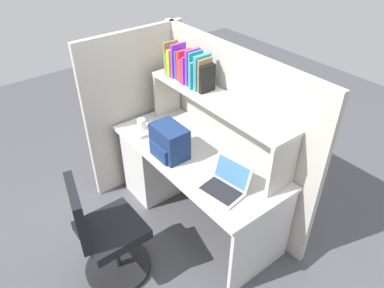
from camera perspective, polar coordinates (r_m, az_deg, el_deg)
The scene contains 11 objects.
ground_plane at distance 3.47m, azimuth 0.66°, elevation -11.25°, with size 8.00×8.00×0.00m, color #4C4C51.
desk at distance 3.43m, azimuth -3.35°, elevation -2.82°, with size 1.60×0.70×0.73m.
cubicle_partition_rear at distance 3.16m, azimuth 6.16°, elevation 1.66°, with size 1.84×0.05×1.55m, color #B2ADA0.
cubicle_partition_left at distance 3.53m, azimuth -8.56°, elevation 5.30°, with size 0.05×1.06×1.55m, color #B2ADA0.
overhead_hutch at distance 2.89m, azimuth 3.92°, elevation 5.52°, with size 1.44×0.28×0.45m.
reference_books_on_shelf at distance 3.05m, azimuth -0.48°, elevation 11.91°, with size 0.50×0.18×0.30m.
laptop at distance 2.62m, azimuth 5.28°, elevation -6.31°, with size 0.35×0.31×0.22m.
backpack at distance 2.89m, azimuth -3.64°, elevation 0.33°, with size 0.30×0.23×0.27m.
computer_mouse at distance 3.20m, azimuth -7.54°, elevation 1.41°, with size 0.06×0.10×0.03m, color silver.
paper_cup at distance 3.30m, azimuth -7.95°, elevation 3.14°, with size 0.08×0.08×0.10m, color white.
office_chair at distance 2.85m, azimuth -13.48°, elevation -14.09°, with size 0.52×0.53×0.93m.
Camera 1 is at (1.86, -1.50, 2.52)m, focal length 33.90 mm.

